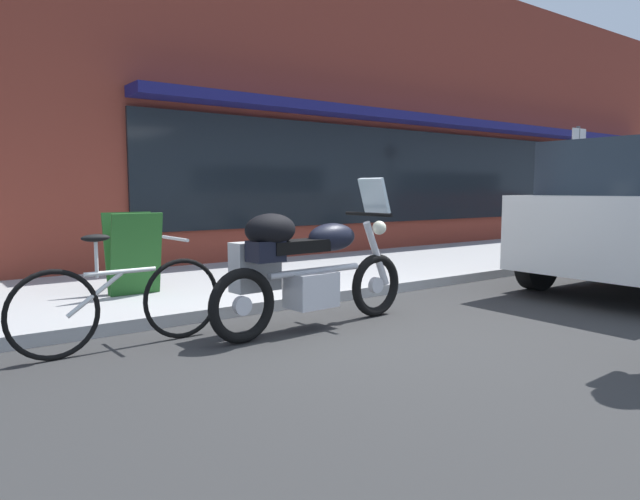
# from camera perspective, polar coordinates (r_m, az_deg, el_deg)

# --- Properties ---
(ground_plane) EXTENTS (80.00, 80.00, 0.00)m
(ground_plane) POSITION_cam_1_polar(r_m,az_deg,el_deg) (5.33, 5.30, -7.82)
(ground_plane) COLOR #2E2E2E
(storefront_building) EXTENTS (21.33, 0.90, 5.61)m
(storefront_building) POSITION_cam_1_polar(r_m,az_deg,el_deg) (13.21, 14.14, 12.31)
(storefront_building) COLOR maroon
(storefront_building) RESTS_ON ground_plane
(sidewalk_curb) EXTENTS (30.00, 3.19, 0.12)m
(sidewalk_curb) POSITION_cam_1_polar(r_m,az_deg,el_deg) (14.16, 25.39, 0.55)
(sidewalk_curb) COLOR #A1A1A1
(sidewalk_curb) RESTS_ON ground_plane
(touring_motorcycle) EXTENTS (2.22, 0.62, 1.40)m
(touring_motorcycle) POSITION_cam_1_polar(r_m,az_deg,el_deg) (5.15, -1.79, -1.48)
(touring_motorcycle) COLOR black
(touring_motorcycle) RESTS_ON ground_plane
(parked_bicycle) EXTENTS (1.73, 0.48, 0.94)m
(parked_bicycle) POSITION_cam_1_polar(r_m,az_deg,el_deg) (4.85, -19.30, -4.97)
(parked_bicycle) COLOR black
(parked_bicycle) RESTS_ON ground_plane
(sandwich_board_sign) EXTENTS (0.55, 0.41, 0.90)m
(sandwich_board_sign) POSITION_cam_1_polar(r_m,az_deg,el_deg) (6.62, -18.22, -0.32)
(sandwich_board_sign) COLOR #1E511E
(sandwich_board_sign) RESTS_ON sidewalk_curb
(parking_sign_pole) EXTENTS (0.44, 0.07, 2.31)m
(parking_sign_pole) POSITION_cam_1_polar(r_m,az_deg,el_deg) (11.60, 24.29, 6.61)
(parking_sign_pole) COLOR #59595B
(parking_sign_pole) RESTS_ON sidewalk_curb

